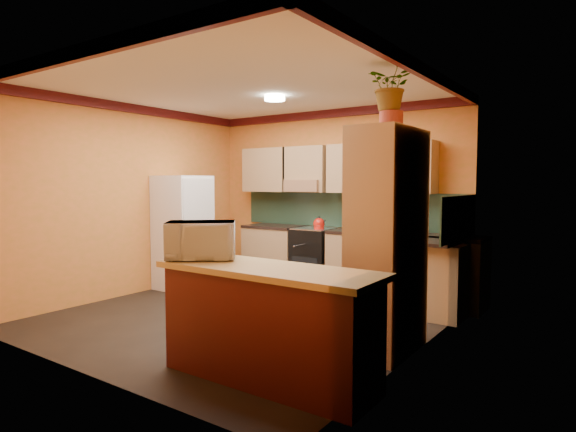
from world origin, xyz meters
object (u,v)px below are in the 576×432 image
object	(u,v)px
stove	(315,258)
breakfast_bar	(268,327)
pantry	(387,241)
base_cabinets_back	(352,263)
microwave	(201,240)
fridge	(183,232)

from	to	relation	value
stove	breakfast_bar	size ratio (longest dim) A/B	0.51
pantry	stove	bearing A→B (deg)	135.80
base_cabinets_back	stove	size ratio (longest dim) A/B	4.01
breakfast_bar	microwave	world-z (taller)	microwave
pantry	microwave	bearing A→B (deg)	-135.88
fridge	breakfast_bar	bearing A→B (deg)	-32.49
stove	fridge	bearing A→B (deg)	-144.38
base_cabinets_back	pantry	world-z (taller)	pantry
fridge	breakfast_bar	distance (m)	3.70
base_cabinets_back	fridge	xyz separation A→B (m)	(-2.24, -1.16, 0.41)
base_cabinets_back	fridge	distance (m)	2.55
breakfast_bar	microwave	xyz separation A→B (m)	(-0.74, 0.00, 0.65)
base_cabinets_back	stove	distance (m)	0.63
stove	breakfast_bar	xyz separation A→B (m)	(1.49, -3.13, -0.02)
breakfast_bar	microwave	size ratio (longest dim) A/B	3.05
base_cabinets_back	microwave	distance (m)	3.20
pantry	breakfast_bar	world-z (taller)	pantry
pantry	microwave	xyz separation A→B (m)	(-1.24, -1.20, 0.04)
fridge	breakfast_bar	world-z (taller)	fridge
fridge	microwave	distance (m)	3.09
base_cabinets_back	microwave	world-z (taller)	microwave
fridge	microwave	size ratio (longest dim) A/B	2.88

